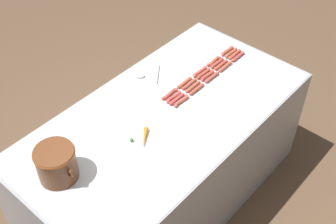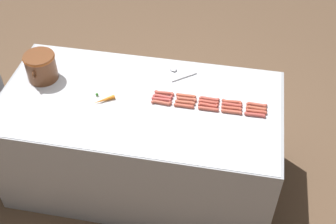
{
  "view_description": "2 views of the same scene",
  "coord_description": "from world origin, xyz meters",
  "px_view_note": "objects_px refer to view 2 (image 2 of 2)",
  "views": [
    {
      "loc": [
        -1.46,
        1.62,
        3.0
      ],
      "look_at": [
        -0.08,
        0.05,
        1.01
      ],
      "focal_mm": 47.78,
      "sensor_mm": 36.0,
      "label": 1
    },
    {
      "loc": [
        -2.35,
        -0.66,
        3.13
      ],
      "look_at": [
        -0.13,
        -0.24,
        0.94
      ],
      "focal_mm": 47.42,
      "sensor_mm": 36.0,
      "label": 2
    }
  ],
  "objects_px": {
    "bean_pot": "(41,66)",
    "hot_dog_9": "(162,99)",
    "hot_dog_16": "(232,102)",
    "serving_spoon": "(177,72)",
    "carrot": "(103,100)",
    "hot_dog_11": "(232,105)",
    "hot_dog_12": "(209,102)",
    "hot_dog_7": "(208,105)",
    "hot_dog_3": "(184,106)",
    "hot_dog_4": "(161,103)",
    "hot_dog_14": "(163,97)",
    "hot_dog_2": "(208,109)",
    "hot_dog_13": "(187,99)",
    "hot_dog_10": "(256,108)",
    "hot_dog_6": "(232,108)",
    "hot_dog_17": "(209,99)",
    "hot_dog_18": "(186,96)",
    "hot_dog_19": "(164,93)",
    "hot_dog_1": "(232,112)",
    "hot_dog_8": "(185,102)",
    "hot_dog_5": "(256,112)",
    "hot_dog_15": "(257,105)",
    "hot_dog_0": "(255,115)"
  },
  "relations": [
    {
      "from": "bean_pot",
      "to": "hot_dog_9",
      "type": "bearing_deg",
      "value": -95.37
    },
    {
      "from": "hot_dog_16",
      "to": "serving_spoon",
      "type": "relative_size",
      "value": 0.66
    },
    {
      "from": "bean_pot",
      "to": "carrot",
      "type": "distance_m",
      "value": 0.58
    },
    {
      "from": "hot_dog_11",
      "to": "hot_dog_12",
      "type": "bearing_deg",
      "value": 90.22
    },
    {
      "from": "hot_dog_7",
      "to": "hot_dog_12",
      "type": "xyz_separation_m",
      "value": [
        0.04,
        0.0,
        0.0
      ]
    },
    {
      "from": "hot_dog_3",
      "to": "hot_dog_9",
      "type": "relative_size",
      "value": 1.0
    },
    {
      "from": "hot_dog_4",
      "to": "hot_dog_14",
      "type": "relative_size",
      "value": 1.0
    },
    {
      "from": "hot_dog_7",
      "to": "hot_dog_2",
      "type": "bearing_deg",
      "value": -171.69
    },
    {
      "from": "hot_dog_3",
      "to": "hot_dog_2",
      "type": "bearing_deg",
      "value": -89.91
    },
    {
      "from": "hot_dog_13",
      "to": "hot_dog_10",
      "type": "bearing_deg",
      "value": -90.53
    },
    {
      "from": "hot_dog_7",
      "to": "hot_dog_11",
      "type": "relative_size",
      "value": 1.0
    },
    {
      "from": "hot_dog_6",
      "to": "hot_dog_17",
      "type": "distance_m",
      "value": 0.18
    },
    {
      "from": "hot_dog_18",
      "to": "hot_dog_19",
      "type": "xyz_separation_m",
      "value": [
        -0.0,
        0.17,
        0.0
      ]
    },
    {
      "from": "hot_dog_6",
      "to": "hot_dog_17",
      "type": "xyz_separation_m",
      "value": [
        0.07,
        0.17,
        0.0
      ]
    },
    {
      "from": "hot_dog_17",
      "to": "hot_dog_6",
      "type": "bearing_deg",
      "value": -112.16
    },
    {
      "from": "hot_dog_2",
      "to": "carrot",
      "type": "bearing_deg",
      "value": 93.46
    },
    {
      "from": "hot_dog_13",
      "to": "bean_pot",
      "type": "height_order",
      "value": "bean_pot"
    },
    {
      "from": "hot_dog_1",
      "to": "hot_dog_3",
      "type": "bearing_deg",
      "value": 90.22
    },
    {
      "from": "hot_dog_18",
      "to": "serving_spoon",
      "type": "relative_size",
      "value": 0.66
    },
    {
      "from": "hot_dog_8",
      "to": "hot_dog_9",
      "type": "height_order",
      "value": "same"
    },
    {
      "from": "hot_dog_11",
      "to": "hot_dog_3",
      "type": "bearing_deg",
      "value": 102.28
    },
    {
      "from": "hot_dog_1",
      "to": "hot_dog_3",
      "type": "height_order",
      "value": "same"
    },
    {
      "from": "hot_dog_7",
      "to": "hot_dog_12",
      "type": "distance_m",
      "value": 0.04
    },
    {
      "from": "hot_dog_8",
      "to": "hot_dog_12",
      "type": "xyz_separation_m",
      "value": [
        0.04,
        -0.17,
        0.0
      ]
    },
    {
      "from": "hot_dog_7",
      "to": "hot_dog_18",
      "type": "height_order",
      "value": "same"
    },
    {
      "from": "hot_dog_5",
      "to": "hot_dog_8",
      "type": "relative_size",
      "value": 1.0
    },
    {
      "from": "bean_pot",
      "to": "hot_dog_14",
      "type": "bearing_deg",
      "value": -93.48
    },
    {
      "from": "hot_dog_18",
      "to": "hot_dog_12",
      "type": "bearing_deg",
      "value": -101.99
    },
    {
      "from": "hot_dog_12",
      "to": "serving_spoon",
      "type": "height_order",
      "value": "hot_dog_12"
    },
    {
      "from": "hot_dog_14",
      "to": "carrot",
      "type": "bearing_deg",
      "value": 105.34
    },
    {
      "from": "hot_dog_11",
      "to": "hot_dog_16",
      "type": "xyz_separation_m",
      "value": [
        0.03,
        0.0,
        0.0
      ]
    },
    {
      "from": "hot_dog_14",
      "to": "carrot",
      "type": "xyz_separation_m",
      "value": [
        -0.12,
        0.43,
        0.0
      ]
    },
    {
      "from": "hot_dog_6",
      "to": "hot_dog_16",
      "type": "xyz_separation_m",
      "value": [
        0.07,
        0.0,
        0.0
      ]
    },
    {
      "from": "hot_dog_8",
      "to": "hot_dog_17",
      "type": "xyz_separation_m",
      "value": [
        0.07,
        -0.17,
        0.0
      ]
    },
    {
      "from": "hot_dog_6",
      "to": "hot_dog_16",
      "type": "bearing_deg",
      "value": 2.63
    },
    {
      "from": "hot_dog_9",
      "to": "hot_dog_15",
      "type": "xyz_separation_m",
      "value": [
        0.07,
        -0.7,
        0.0
      ]
    },
    {
      "from": "hot_dog_10",
      "to": "hot_dog_13",
      "type": "height_order",
      "value": "same"
    },
    {
      "from": "hot_dog_3",
      "to": "hot_dog_15",
      "type": "bearing_deg",
      "value": -78.16
    },
    {
      "from": "hot_dog_5",
      "to": "carrot",
      "type": "distance_m",
      "value": 1.12
    },
    {
      "from": "hot_dog_19",
      "to": "serving_spoon",
      "type": "distance_m",
      "value": 0.28
    },
    {
      "from": "hot_dog_4",
      "to": "hot_dog_9",
      "type": "xyz_separation_m",
      "value": [
        0.04,
        0.01,
        0.0
      ]
    },
    {
      "from": "hot_dog_12",
      "to": "hot_dog_13",
      "type": "bearing_deg",
      "value": 89.55
    },
    {
      "from": "hot_dog_0",
      "to": "serving_spoon",
      "type": "distance_m",
      "value": 0.74
    },
    {
      "from": "hot_dog_4",
      "to": "hot_dog_16",
      "type": "relative_size",
      "value": 1.0
    },
    {
      "from": "hot_dog_1",
      "to": "hot_dog_8",
      "type": "distance_m",
      "value": 0.35
    },
    {
      "from": "hot_dog_15",
      "to": "hot_dog_2",
      "type": "bearing_deg",
      "value": 107.67
    },
    {
      "from": "hot_dog_2",
      "to": "hot_dog_4",
      "type": "xyz_separation_m",
      "value": [
        0.0,
        0.35,
        0.0
      ]
    },
    {
      "from": "hot_dog_6",
      "to": "hot_dog_8",
      "type": "relative_size",
      "value": 1.0
    },
    {
      "from": "hot_dog_0",
      "to": "hot_dog_1",
      "type": "distance_m",
      "value": 0.17
    },
    {
      "from": "hot_dog_13",
      "to": "hot_dog_14",
      "type": "height_order",
      "value": "same"
    }
  ]
}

